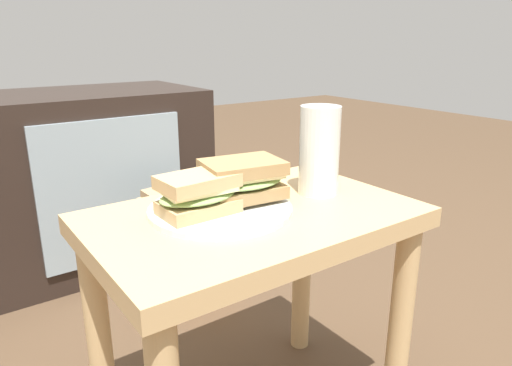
{
  "coord_description": "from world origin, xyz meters",
  "views": [
    {
      "loc": [
        -0.44,
        -0.62,
        0.75
      ],
      "look_at": [
        0.01,
        0.0,
        0.51
      ],
      "focal_mm": 32.99,
      "sensor_mm": 36.0,
      "label": 1
    }
  ],
  "objects_px": {
    "plate": "(220,209)",
    "sandwich_back": "(240,179)",
    "sandwich_front": "(198,194)",
    "paper_bag": "(188,246)",
    "beer_glass": "(319,152)",
    "tv_cabinet": "(55,184)"
  },
  "relations": [
    {
      "from": "tv_cabinet",
      "to": "paper_bag",
      "type": "bearing_deg",
      "value": -60.54
    },
    {
      "from": "plate",
      "to": "sandwich_back",
      "type": "height_order",
      "value": "sandwich_back"
    },
    {
      "from": "tv_cabinet",
      "to": "paper_bag",
      "type": "height_order",
      "value": "tv_cabinet"
    },
    {
      "from": "paper_bag",
      "to": "sandwich_back",
      "type": "bearing_deg",
      "value": -105.38
    },
    {
      "from": "sandwich_front",
      "to": "sandwich_back",
      "type": "height_order",
      "value": "sandwich_back"
    },
    {
      "from": "beer_glass",
      "to": "paper_bag",
      "type": "distance_m",
      "value": 0.62
    },
    {
      "from": "beer_glass",
      "to": "paper_bag",
      "type": "xyz_separation_m",
      "value": [
        -0.03,
        0.5,
        -0.37
      ]
    },
    {
      "from": "sandwich_front",
      "to": "beer_glass",
      "type": "bearing_deg",
      "value": -3.29
    },
    {
      "from": "sandwich_back",
      "to": "beer_glass",
      "type": "bearing_deg",
      "value": -8.16
    },
    {
      "from": "tv_cabinet",
      "to": "plate",
      "type": "distance_m",
      "value": 0.94
    },
    {
      "from": "plate",
      "to": "sandwich_back",
      "type": "bearing_deg",
      "value": 5.74
    },
    {
      "from": "tv_cabinet",
      "to": "beer_glass",
      "type": "relative_size",
      "value": 5.73
    },
    {
      "from": "plate",
      "to": "sandwich_front",
      "type": "distance_m",
      "value": 0.06
    },
    {
      "from": "beer_glass",
      "to": "sandwich_back",
      "type": "bearing_deg",
      "value": 171.84
    },
    {
      "from": "plate",
      "to": "paper_bag",
      "type": "xyz_separation_m",
      "value": [
        0.17,
        0.48,
        -0.3
      ]
    },
    {
      "from": "tv_cabinet",
      "to": "sandwich_front",
      "type": "height_order",
      "value": "tv_cabinet"
    },
    {
      "from": "plate",
      "to": "paper_bag",
      "type": "distance_m",
      "value": 0.59
    },
    {
      "from": "sandwich_back",
      "to": "beer_glass",
      "type": "relative_size",
      "value": 0.93
    },
    {
      "from": "tv_cabinet",
      "to": "sandwich_front",
      "type": "xyz_separation_m",
      "value": [
        0.03,
        -0.92,
        0.21
      ]
    },
    {
      "from": "sandwich_back",
      "to": "paper_bag",
      "type": "height_order",
      "value": "sandwich_back"
    },
    {
      "from": "plate",
      "to": "paper_bag",
      "type": "relative_size",
      "value": 0.71
    },
    {
      "from": "paper_bag",
      "to": "plate",
      "type": "bearing_deg",
      "value": -110.08
    }
  ]
}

